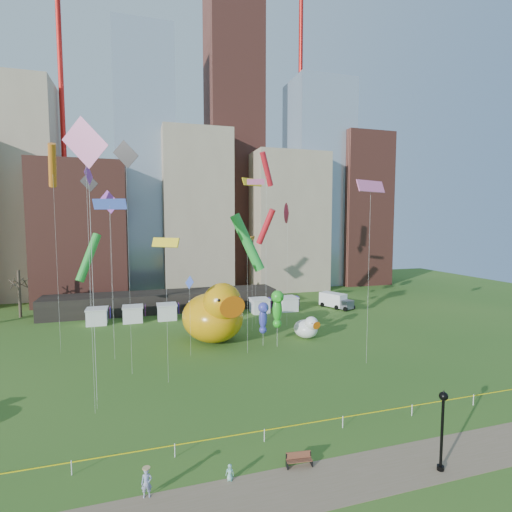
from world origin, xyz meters
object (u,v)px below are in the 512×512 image
object	(u,v)px
toddler	(230,472)
box_truck	(335,300)
seahorse_green	(278,306)
lamppost	(442,422)
small_duck	(307,328)
woman	(147,483)
park_bench	(299,459)
seahorse_purple	(263,315)
big_duck	(215,314)

from	to	relation	value
toddler	box_truck	bearing A→B (deg)	76.73
seahorse_green	lamppost	world-z (taller)	seahorse_green
small_duck	woman	xyz separation A→B (m)	(-20.38, -23.97, -0.56)
seahorse_green	toddler	world-z (taller)	seahorse_green
park_bench	lamppost	size ratio (longest dim) A/B	0.33
lamppost	box_truck	distance (m)	44.51
seahorse_purple	park_bench	distance (m)	23.40
small_duck	seahorse_purple	bearing A→B (deg)	173.37
seahorse_green	woman	size ratio (longest dim) A/B	4.30
toddler	woman	bearing A→B (deg)	-157.53
small_duck	seahorse_purple	size ratio (longest dim) A/B	0.79
box_truck	toddler	xyz separation A→B (m)	(-27.96, -38.85, -0.79)
seahorse_green	toddler	size ratio (longest dim) A/B	7.08
woman	box_truck	bearing A→B (deg)	54.73
park_bench	woman	bearing A→B (deg)	-172.44
seahorse_purple	lamppost	bearing A→B (deg)	-78.53
box_truck	toddler	bearing A→B (deg)	-150.45
small_duck	box_truck	distance (m)	19.24
toddler	seahorse_purple	bearing A→B (deg)	89.92
big_duck	box_truck	size ratio (longest dim) A/B	1.75
box_truck	small_duck	bearing A→B (deg)	-154.06
lamppost	small_duck	bearing A→B (deg)	82.77
small_duck	woman	bearing A→B (deg)	-148.55
big_duck	toddler	distance (m)	26.19
small_duck	box_truck	xyz separation A→B (m)	(12.20, 14.88, -0.08)
small_duck	seahorse_purple	world-z (taller)	seahorse_purple
seahorse_green	toddler	xyz separation A→B (m)	(-10.94, -21.87, -4.48)
seahorse_purple	park_bench	world-z (taller)	seahorse_purple
seahorse_purple	box_truck	distance (m)	24.73
woman	lamppost	bearing A→B (deg)	-4.65
small_duck	toddler	distance (m)	28.70
lamppost	seahorse_green	bearing A→B (deg)	93.30
woman	small_duck	bearing A→B (deg)	54.35
small_duck	toddler	bearing A→B (deg)	-141.50
seahorse_purple	small_duck	bearing A→B (deg)	16.42
small_duck	lamppost	bearing A→B (deg)	-115.40
seahorse_purple	woman	bearing A→B (deg)	-116.89
seahorse_green	lamppost	distance (m)	24.78
big_duck	small_duck	world-z (taller)	big_duck
small_duck	lamppost	xyz separation A→B (m)	(-3.39, -26.77, 1.69)
seahorse_green	lamppost	xyz separation A→B (m)	(1.42, -24.67, -1.92)
seahorse_purple	park_bench	xyz separation A→B (m)	(-5.05, -22.60, -3.32)
small_duck	lamppost	distance (m)	27.04
lamppost	toddler	xyz separation A→B (m)	(-12.37, 2.80, -2.56)
seahorse_green	park_bench	distance (m)	23.21
lamppost	big_duck	bearing A→B (deg)	106.28
lamppost	seahorse_purple	bearing A→B (deg)	96.60
big_duck	box_truck	bearing A→B (deg)	13.31
lamppost	box_truck	size ratio (longest dim) A/B	0.80
big_duck	park_bench	size ratio (longest dim) A/B	6.64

